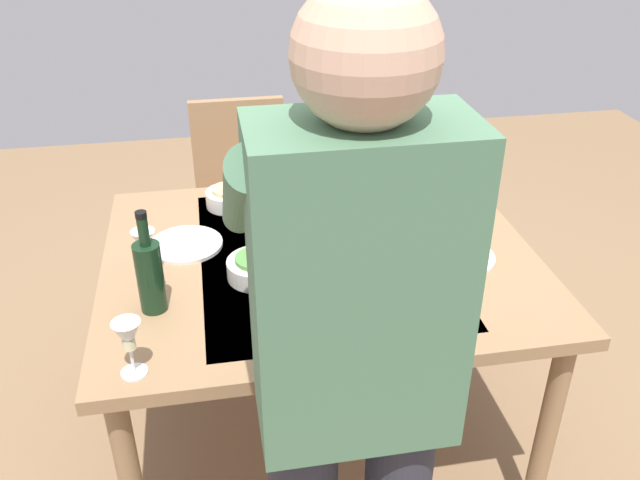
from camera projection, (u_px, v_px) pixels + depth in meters
ground_plane at (320, 430)px, 2.44m from camera, size 6.00×6.00×0.00m
dining_table at (320, 274)px, 2.10m from camera, size 1.31×1.08×0.75m
chair_near at (243, 193)px, 2.93m from camera, size 0.40×0.40×0.91m
person_server at (353, 379)px, 1.26m from camera, size 0.42×0.61×1.69m
wine_bottle at (150, 274)px, 1.76m from camera, size 0.07×0.07×0.30m
wine_glass_left at (128, 339)px, 1.54m from camera, size 0.07×0.07×0.15m
wine_glass_right at (144, 245)px, 1.91m from camera, size 0.07×0.07×0.15m
water_cup_near_left at (302, 298)px, 1.79m from camera, size 0.08×0.08×0.09m
water_cup_near_right at (279, 233)px, 2.08m from camera, size 0.07×0.07×0.10m
water_cup_far_left at (449, 180)px, 2.42m from camera, size 0.07×0.07×0.09m
serving_bowl_pasta at (392, 191)px, 2.37m from camera, size 0.30×0.30×0.07m
side_bowl_salad at (258, 267)px, 1.94m from camera, size 0.18×0.18×0.07m
side_bowl_bread at (229, 197)px, 2.33m from camera, size 0.16×0.16×0.07m
dinner_plate_near at (186, 244)px, 2.10m from camera, size 0.23×0.23×0.01m
dinner_plate_far at (457, 257)px, 2.04m from camera, size 0.23×0.23×0.01m
table_knife at (376, 316)px, 1.79m from camera, size 0.04×0.20×0.00m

